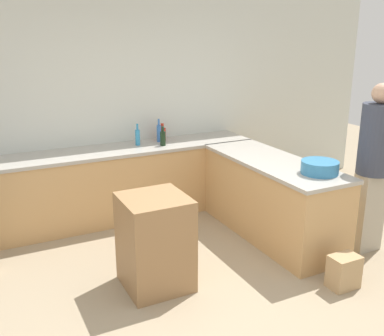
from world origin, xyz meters
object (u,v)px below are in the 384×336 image
(island_table, at_px, (155,242))
(dish_soap_bottle, at_px, (138,137))
(wine_bottle_dark, at_px, (163,138))
(person_at_peninsula, at_px, (374,163))
(mixing_bowl, at_px, (320,167))
(hot_sauce_bottle, at_px, (162,134))
(water_bottle_blue, at_px, (159,133))
(paper_bag, at_px, (344,272))

(island_table, bearing_deg, dish_soap_bottle, 74.34)
(wine_bottle_dark, xyz_separation_m, person_at_peninsula, (1.52, -1.90, -0.02))
(mixing_bowl, bearing_deg, hot_sauce_bottle, 112.36)
(dish_soap_bottle, bearing_deg, water_bottle_blue, 9.16)
(mixing_bowl, xyz_separation_m, hot_sauce_bottle, (-0.83, 2.02, 0.02))
(wine_bottle_dark, bearing_deg, water_bottle_blue, 80.54)
(dish_soap_bottle, bearing_deg, island_table, -105.66)
(wine_bottle_dark, relative_size, hot_sauce_bottle, 1.09)
(wine_bottle_dark, relative_size, person_at_peninsula, 0.14)
(wine_bottle_dark, relative_size, dish_soap_bottle, 0.90)
(dish_soap_bottle, height_order, water_bottle_blue, water_bottle_blue)
(wine_bottle_dark, bearing_deg, dish_soap_bottle, 149.87)
(dish_soap_bottle, xyz_separation_m, paper_bag, (1.02, -2.52, -0.84))
(island_table, height_order, mixing_bowl, mixing_bowl)
(water_bottle_blue, bearing_deg, hot_sauce_bottle, 39.09)
(dish_soap_bottle, bearing_deg, mixing_bowl, -57.69)
(person_at_peninsula, xyz_separation_m, paper_bag, (-0.76, -0.47, -0.80))
(dish_soap_bottle, distance_m, person_at_peninsula, 2.72)
(hot_sauce_bottle, xyz_separation_m, water_bottle_blue, (-0.07, -0.06, 0.03))
(mixing_bowl, height_order, paper_bag, mixing_bowl)
(island_table, bearing_deg, person_at_peninsula, -8.33)
(water_bottle_blue, bearing_deg, dish_soap_bottle, -170.84)
(mixing_bowl, bearing_deg, paper_bag, -106.60)
(mixing_bowl, bearing_deg, wine_bottle_dark, 118.12)
(island_table, distance_m, dish_soap_bottle, 1.88)
(person_at_peninsula, bearing_deg, mixing_bowl, 165.91)
(wine_bottle_dark, xyz_separation_m, dish_soap_bottle, (-0.27, 0.16, 0.01))
(mixing_bowl, bearing_deg, island_table, 173.69)
(mixing_bowl, distance_m, wine_bottle_dark, 1.99)
(mixing_bowl, height_order, water_bottle_blue, water_bottle_blue)
(wine_bottle_dark, relative_size, paper_bag, 0.77)
(person_at_peninsula, bearing_deg, water_bottle_blue, 125.15)
(wine_bottle_dark, bearing_deg, hot_sauce_bottle, 68.18)
(dish_soap_bottle, bearing_deg, hot_sauce_bottle, 15.90)
(dish_soap_bottle, xyz_separation_m, water_bottle_blue, (0.31, 0.05, 0.01))
(water_bottle_blue, bearing_deg, island_table, -114.00)
(wine_bottle_dark, bearing_deg, island_table, -115.74)
(island_table, height_order, dish_soap_bottle, dish_soap_bottle)
(hot_sauce_bottle, distance_m, water_bottle_blue, 0.10)
(wine_bottle_dark, height_order, dish_soap_bottle, dish_soap_bottle)
(hot_sauce_bottle, height_order, water_bottle_blue, water_bottle_blue)
(mixing_bowl, relative_size, dish_soap_bottle, 1.38)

